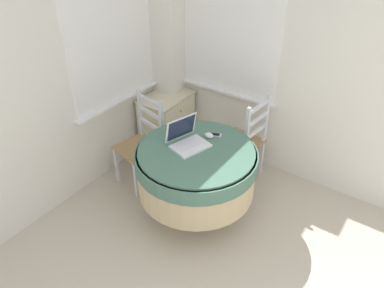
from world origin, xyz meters
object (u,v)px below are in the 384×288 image
Objects in this scene: dining_chair_near_right_window at (244,142)px; dining_chair_near_back_window at (142,144)px; corner_cabinet at (167,122)px; cell_phone at (215,135)px; round_dining_table at (196,168)px; laptop at (187,140)px; computer_mouse at (209,135)px.

dining_chair_near_back_window is at bearing 127.53° from dining_chair_near_right_window.
dining_chair_near_back_window is 0.69m from corner_cabinet.
cell_phone is 0.13× the size of dining_chair_near_right_window.
round_dining_table is at bearing 179.00° from cell_phone.
corner_cabinet is at bearing 88.94° from dining_chair_near_right_window.
dining_chair_near_right_window is at bearing -52.47° from dining_chair_near_back_window.
laptop is 1.24m from corner_cabinet.
computer_mouse reaches higher than corner_cabinet.
laptop is 0.39× the size of dining_chair_near_right_window.
computer_mouse is at bearing 4.79° from round_dining_table.
dining_chair_near_back_window reaches higher than cell_phone.
laptop reaches higher than cell_phone.
dining_chair_near_right_window is (0.75, -0.18, -0.36)m from laptop.
round_dining_table is 2.84× the size of laptop.
round_dining_table is 0.78m from dining_chair_near_back_window.
laptop is 2.88× the size of cell_phone.
laptop is at bearing -132.16° from corner_cabinet.
dining_chair_near_back_window is at bearing 79.89° from round_dining_table.
computer_mouse is at bearing -120.95° from corner_cabinet.
round_dining_table is 12.07× the size of computer_mouse.
dining_chair_near_back_window is (-0.15, 0.76, -0.32)m from cell_phone.
cell_phone is (0.06, -0.02, -0.02)m from computer_mouse.
dining_chair_near_back_window is at bearing 97.00° from computer_mouse.
dining_chair_near_back_window is (0.11, 0.65, -0.36)m from laptop.
laptop is 0.22m from computer_mouse.
round_dining_table is 1.10× the size of dining_chair_near_back_window.
round_dining_table is 0.31m from computer_mouse.
dining_chair_near_right_window is at bearing -7.30° from cell_phone.
cell_phone is 0.84m from dining_chair_near_back_window.
cell_phone is 0.13× the size of dining_chair_near_back_window.
computer_mouse is 0.13× the size of corner_cabinet.
corner_cabinet is at bearing 47.84° from laptop.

